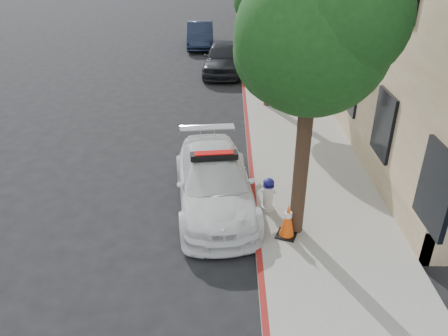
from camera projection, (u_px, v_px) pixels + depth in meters
ground at (174, 188)px, 11.39m from camera, size 120.00×120.00×0.00m
sidewalk at (276, 77)px, 20.15m from camera, size 3.20×50.00×0.15m
curb_strip at (242, 77)px, 20.16m from camera, size 0.12×50.00×0.15m
tree_near at (315, 36)px, 7.57m from camera, size 2.92×2.82×5.62m
police_car at (214, 182)px, 10.38m from camera, size 2.32×4.57×1.42m
parked_car_mid at (223, 58)px, 20.65m from camera, size 2.01×4.39×1.46m
parked_car_far at (200, 35)px, 25.62m from camera, size 1.73×4.34×1.40m
fire_hydrant at (268, 195)px, 10.05m from camera, size 0.34×0.31×0.81m
traffic_cone at (288, 221)px, 9.15m from camera, size 0.52×0.52×0.78m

